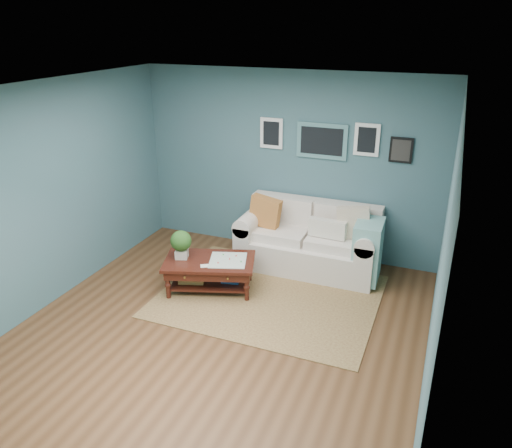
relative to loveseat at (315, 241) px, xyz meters
The scene contains 4 objects.
room_shell 2.26m from the loveseat, 106.12° to the right, with size 5.00×5.02×2.70m.
area_rug 1.12m from the loveseat, 107.66° to the right, with size 2.73×2.18×0.01m, color brown.
loveseat is the anchor object (origin of this frame).
coffee_table 1.63m from the loveseat, 135.71° to the right, with size 1.32×1.01×0.81m.
Camera 1 is at (2.19, -4.25, 3.33)m, focal length 35.00 mm.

